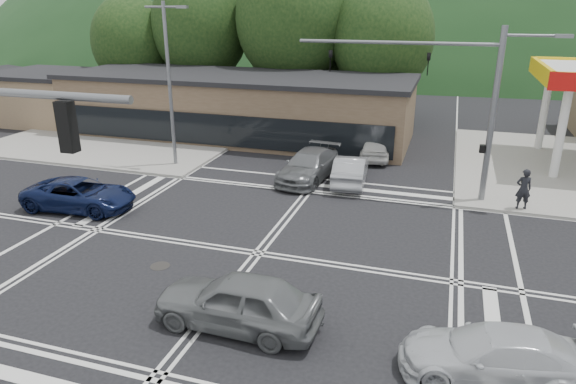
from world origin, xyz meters
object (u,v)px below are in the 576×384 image
(car_queue_b, at_px, (374,147))
(car_northbound, at_px, (309,165))
(car_silver_east, at_px, (494,355))
(car_grey_center, at_px, (238,301))
(car_blue_west, at_px, (80,194))
(car_queue_a, at_px, (351,170))
(pedestrian, at_px, (523,189))

(car_queue_b, xyz_separation_m, car_northbound, (-2.72, -5.00, 0.04))
(car_silver_east, bearing_deg, car_grey_center, -98.80)
(car_blue_west, distance_m, car_northbound, 11.41)
(car_silver_east, distance_m, car_queue_b, 19.49)
(car_queue_a, bearing_deg, pedestrian, 164.02)
(car_blue_west, height_order, car_queue_b, car_queue_b)
(car_grey_center, distance_m, car_silver_east, 6.91)
(car_northbound, bearing_deg, car_silver_east, -51.56)
(car_grey_center, xyz_separation_m, car_northbound, (-1.59, 13.50, -0.06))
(car_silver_east, relative_size, pedestrian, 2.47)
(car_queue_a, bearing_deg, car_northbound, -5.49)
(car_northbound, xyz_separation_m, pedestrian, (10.35, -1.50, 0.31))
(car_blue_west, bearing_deg, pedestrian, -77.90)
(car_grey_center, distance_m, car_queue_b, 18.53)
(car_silver_east, xyz_separation_m, car_northbound, (-8.50, 13.61, 0.10))
(pedestrian, bearing_deg, car_northbound, -19.25)
(car_silver_east, height_order, pedestrian, pedestrian)
(car_blue_west, xyz_separation_m, car_grey_center, (10.42, -6.27, 0.13))
(car_queue_b, bearing_deg, car_northbound, 52.01)
(car_silver_east, xyz_separation_m, car_queue_b, (-5.78, 18.61, 0.06))
(car_queue_b, xyz_separation_m, pedestrian, (7.63, -6.50, 0.36))
(car_queue_a, bearing_deg, car_blue_west, 27.66)
(car_blue_west, relative_size, car_silver_east, 1.10)
(car_queue_a, relative_size, pedestrian, 2.42)
(car_queue_a, relative_size, car_queue_b, 1.06)
(car_blue_west, height_order, car_silver_east, car_blue_west)
(pedestrian, bearing_deg, car_queue_b, -51.44)
(car_queue_a, distance_m, car_queue_b, 5.02)
(car_northbound, height_order, pedestrian, pedestrian)
(car_grey_center, height_order, car_queue_a, car_grey_center)
(car_blue_west, height_order, car_grey_center, car_grey_center)
(car_blue_west, height_order, car_northbound, car_northbound)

